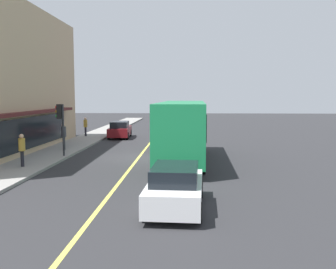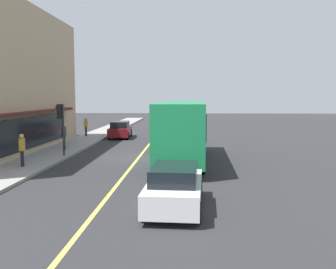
{
  "view_description": "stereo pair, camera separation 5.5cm",
  "coord_description": "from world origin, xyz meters",
  "px_view_note": "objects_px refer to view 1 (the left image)",
  "views": [
    {
      "loc": [
        -23.75,
        -3.02,
        3.89
      ],
      "look_at": [
        -1.38,
        -1.91,
        1.6
      ],
      "focal_mm": 41.0,
      "sensor_mm": 36.0,
      "label": 1
    },
    {
      "loc": [
        -23.75,
        -3.07,
        3.89
      ],
      "look_at": [
        -1.38,
        -1.91,
        1.6
      ],
      "focal_mm": 41.0,
      "sensor_mm": 36.0,
      "label": 2
    }
  ],
  "objects_px": {
    "car_maroon": "(120,130)",
    "pedestrian_at_corner": "(85,125)",
    "car_white": "(175,188)",
    "traffic_light": "(60,117)",
    "pedestrian_waiting": "(22,147)",
    "bus": "(183,128)",
    "pedestrian_by_curb": "(64,134)"
  },
  "relations": [
    {
      "from": "car_maroon",
      "to": "pedestrian_waiting",
      "type": "xyz_separation_m",
      "value": [
        -15.26,
        2.5,
        0.45
      ]
    },
    {
      "from": "bus",
      "to": "pedestrian_waiting",
      "type": "xyz_separation_m",
      "value": [
        -2.87,
        8.4,
        -0.79
      ]
    },
    {
      "from": "bus",
      "to": "pedestrian_waiting",
      "type": "relative_size",
      "value": 6.47
    },
    {
      "from": "bus",
      "to": "traffic_light",
      "type": "relative_size",
      "value": 3.5
    },
    {
      "from": "car_maroon",
      "to": "pedestrian_at_corner",
      "type": "bearing_deg",
      "value": 90.62
    },
    {
      "from": "pedestrian_by_curb",
      "to": "pedestrian_waiting",
      "type": "bearing_deg",
      "value": 178.67
    },
    {
      "from": "pedestrian_waiting",
      "to": "pedestrian_at_corner",
      "type": "bearing_deg",
      "value": 2.56
    },
    {
      "from": "pedestrian_at_corner",
      "to": "car_white",
      "type": "bearing_deg",
      "value": -157.75
    },
    {
      "from": "bus",
      "to": "pedestrian_by_curb",
      "type": "relative_size",
      "value": 6.09
    },
    {
      "from": "car_maroon",
      "to": "bus",
      "type": "bearing_deg",
      "value": -154.54
    },
    {
      "from": "car_maroon",
      "to": "traffic_light",
      "type": "bearing_deg",
      "value": 171.92
    },
    {
      "from": "bus",
      "to": "car_white",
      "type": "height_order",
      "value": "bus"
    },
    {
      "from": "car_white",
      "to": "pedestrian_at_corner",
      "type": "height_order",
      "value": "pedestrian_at_corner"
    },
    {
      "from": "pedestrian_waiting",
      "to": "pedestrian_at_corner",
      "type": "relative_size",
      "value": 1.01
    },
    {
      "from": "traffic_light",
      "to": "bus",
      "type": "bearing_deg",
      "value": -96.24
    },
    {
      "from": "bus",
      "to": "traffic_light",
      "type": "bearing_deg",
      "value": 83.76
    },
    {
      "from": "car_maroon",
      "to": "pedestrian_at_corner",
      "type": "distance_m",
      "value": 3.22
    },
    {
      "from": "car_maroon",
      "to": "pedestrian_at_corner",
      "type": "height_order",
      "value": "pedestrian_at_corner"
    },
    {
      "from": "pedestrian_at_corner",
      "to": "pedestrian_by_curb",
      "type": "bearing_deg",
      "value": -174.63
    },
    {
      "from": "car_maroon",
      "to": "pedestrian_waiting",
      "type": "relative_size",
      "value": 2.54
    },
    {
      "from": "pedestrian_waiting",
      "to": "bus",
      "type": "bearing_deg",
      "value": -71.16
    },
    {
      "from": "traffic_light",
      "to": "pedestrian_at_corner",
      "type": "height_order",
      "value": "traffic_light"
    },
    {
      "from": "car_maroon",
      "to": "pedestrian_by_curb",
      "type": "height_order",
      "value": "pedestrian_by_curb"
    },
    {
      "from": "pedestrian_waiting",
      "to": "pedestrian_at_corner",
      "type": "height_order",
      "value": "pedestrian_waiting"
    },
    {
      "from": "traffic_light",
      "to": "car_maroon",
      "type": "relative_size",
      "value": 0.73
    },
    {
      "from": "pedestrian_by_curb",
      "to": "bus",
      "type": "bearing_deg",
      "value": -113.19
    },
    {
      "from": "car_white",
      "to": "car_maroon",
      "type": "bearing_deg",
      "value": 14.75
    },
    {
      "from": "pedestrian_at_corner",
      "to": "traffic_light",
      "type": "bearing_deg",
      "value": -172.37
    },
    {
      "from": "traffic_light",
      "to": "pedestrian_waiting",
      "type": "height_order",
      "value": "traffic_light"
    },
    {
      "from": "bus",
      "to": "car_maroon",
      "type": "xyz_separation_m",
      "value": [
        12.39,
        5.9,
        -1.24
      ]
    },
    {
      "from": "car_maroon",
      "to": "pedestrian_at_corner",
      "type": "relative_size",
      "value": 2.56
    },
    {
      "from": "pedestrian_at_corner",
      "to": "bus",
      "type": "bearing_deg",
      "value": -143.68
    }
  ]
}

